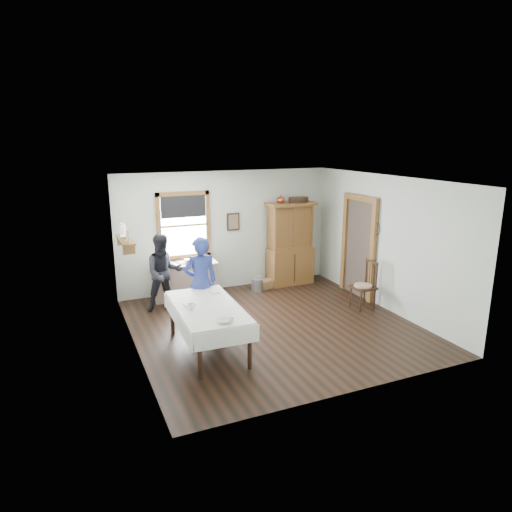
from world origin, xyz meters
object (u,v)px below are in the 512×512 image
woman_blue (201,286)px  pail (257,285)px  wicker_basket (266,284)px  dining_table (208,328)px  spindle_chair (363,285)px  china_hutch (290,244)px  figure_dark (164,276)px  work_counter (185,280)px

woman_blue → pail: bearing=-138.5°
wicker_basket → woman_blue: bearing=-142.1°
dining_table → pail: (1.94, 2.42, -0.24)m
wicker_basket → pail: bearing=-157.0°
spindle_chair → wicker_basket: size_ratio=3.04×
dining_table → pail: dining_table is taller
dining_table → wicker_basket: bearing=49.0°
china_hutch → figure_dark: size_ratio=1.34×
work_counter → spindle_chair: size_ratio=1.37×
work_counter → woman_blue: woman_blue is taller
work_counter → woman_blue: bearing=-91.2°
china_hutch → pail: size_ratio=6.74×
work_counter → spindle_chair: bearing=-29.7°
work_counter → china_hutch: size_ratio=0.71×
spindle_chair → wicker_basket: (-1.28, 1.97, -0.41)m
wicker_basket → figure_dark: size_ratio=0.23×
pail → spindle_chair: bearing=-50.4°
china_hutch → wicker_basket: bearing=-170.8°
spindle_chair → woman_blue: bearing=171.4°
spindle_chair → pail: (-1.54, 1.86, -0.36)m
wicker_basket → spindle_chair: bearing=-57.1°
spindle_chair → figure_dark: 4.03m
work_counter → pail: work_counter is taller
work_counter → wicker_basket: bearing=0.5°
china_hutch → pail: 1.29m
figure_dark → spindle_chair: bearing=-21.8°
china_hutch → figure_dark: (-3.14, -0.58, -0.25)m
pail → dining_table: bearing=-128.7°
spindle_chair → work_counter: bearing=144.9°
china_hutch → work_counter: bearing=179.5°
pail → woman_blue: 2.38m
woman_blue → work_counter: bearing=-93.0°
china_hutch → pail: china_hutch is taller
spindle_chair → figure_dark: (-3.72, 1.52, 0.22)m
spindle_chair → pail: bearing=127.7°
spindle_chair → figure_dark: size_ratio=0.69×
woman_blue → china_hutch: bearing=-146.2°
work_counter → figure_dark: 0.86m
spindle_chair → wicker_basket: 2.38m
dining_table → spindle_chair: size_ratio=1.94×
pail → woman_blue: woman_blue is taller
wicker_basket → china_hutch: bearing=10.2°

